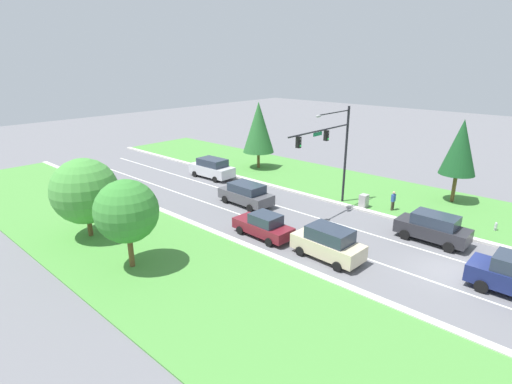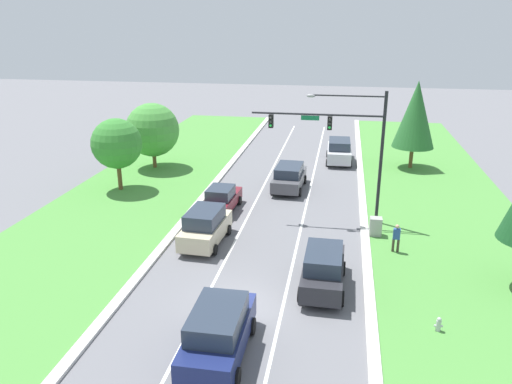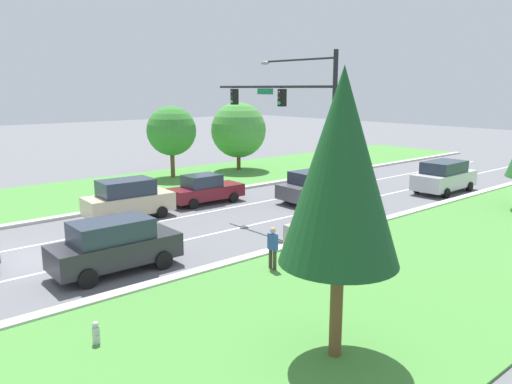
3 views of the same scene
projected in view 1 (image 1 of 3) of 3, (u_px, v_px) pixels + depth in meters
The scene contains 20 objects.
ground_plane at pixel (451, 272), 23.40m from camera, with size 160.00×160.00×0.00m, color slate.
curb_strip_right at pixel (478, 240), 27.34m from camera, with size 0.50×90.00×0.15m.
curb_strip_left at pixel (413, 314), 19.42m from camera, with size 0.50×90.00×0.15m.
grass_verge_right at pixel (497, 219), 31.03m from camera, with size 10.00×90.00×0.08m.
grass_verge_left at pixel (360, 374), 15.75m from camera, with size 10.00×90.00×0.08m.
lane_stripe_inner_left at pixel (440, 284), 22.14m from camera, with size 0.14×81.00×0.01m.
lane_stripe_inner_right at pixel (461, 261), 24.66m from camera, with size 0.14×81.00×0.01m.
traffic_signal_mast at pixel (332, 144), 31.65m from camera, with size 8.05×0.41×8.27m.
champagne_suv at pixel (328, 243), 24.73m from camera, with size 2.27×4.61×2.08m.
charcoal_suv at pixel (433, 228), 27.04m from camera, with size 2.12×4.72×2.00m.
graphite_suv at pixel (246, 194), 34.02m from camera, with size 2.38×5.04×1.88m.
burgundy_sedan at pixel (264, 226), 27.83m from camera, with size 2.06×4.57×1.73m.
silver_suv at pixel (212, 168), 41.85m from camera, with size 2.34×5.10×2.06m.
utility_cabinet at pixel (364, 201), 33.34m from camera, with size 0.70×0.60×1.18m.
pedestrian at pixel (393, 200), 32.58m from camera, with size 0.40×0.25×1.69m.
fire_hydrant at pixel (496, 227), 28.86m from camera, with size 0.34×0.20×0.70m.
conifer_near_right_tree at pixel (461, 147), 33.37m from camera, with size 2.93×2.93×7.24m.
oak_near_left_tree at pixel (127, 211), 22.85m from camera, with size 3.69×3.69×5.44m.
conifer_far_right_tree at pixel (259, 127), 44.33m from camera, with size 3.48×3.48×7.49m.
oak_far_left_tree at pixel (85, 191), 27.09m from camera, with size 4.51×4.51×5.61m.
Camera 1 is at (-23.03, -5.50, 11.84)m, focal length 28.00 mm.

